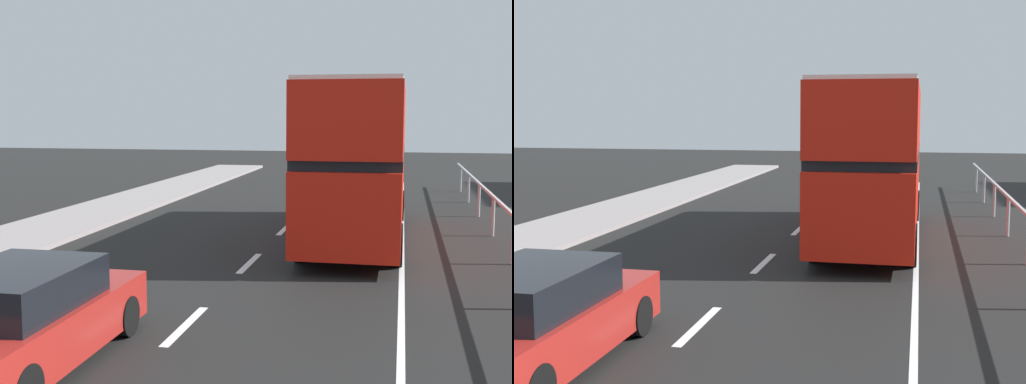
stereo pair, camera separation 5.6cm
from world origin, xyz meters
The scene contains 3 objects.
lane_paint_markings centered at (2.24, 8.19, 0.00)m, with size 3.66×46.00×0.01m.
double_decker_bus_red centered at (2.29, 15.51, 2.31)m, with size 2.54×10.02×4.32m.
hatchback_car_near centered at (-1.60, 4.50, 0.69)m, with size 1.89×4.44×1.44m.
Camera 2 is at (3.52, -3.87, 3.51)m, focal length 48.37 mm.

